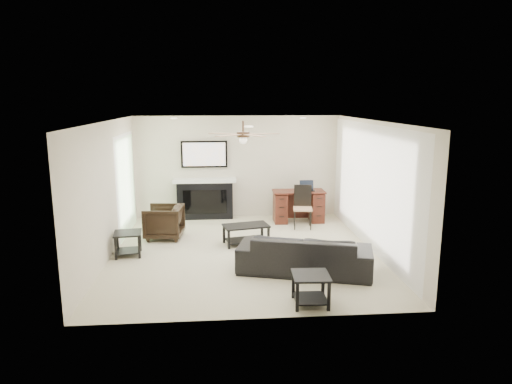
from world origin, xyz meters
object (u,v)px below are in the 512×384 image
coffee_table (246,234)px  desk (298,206)px  armchair (164,222)px  fireplace_unit (205,180)px  sofa (305,253)px

coffee_table → desk: size_ratio=0.74×
armchair → fireplace_unit: bearing=158.0°
fireplace_unit → desk: bearing=-12.1°
sofa → desk: size_ratio=1.83×
armchair → coffee_table: size_ratio=0.86×
fireplace_unit → coffee_table: bearing=-67.4°
armchair → fireplace_unit: (0.83, 1.55, 0.60)m
armchair → coffee_table: armchair is taller
sofa → coffee_table: size_ratio=2.49×
sofa → fireplace_unit: (-1.77, 3.70, 0.63)m
armchair → desk: 3.24m
coffee_table → fireplace_unit: (-0.87, 2.10, 0.75)m
fireplace_unit → desk: fireplace_unit is taller
coffee_table → sofa: bearing=-73.1°
armchair → fireplace_unit: size_ratio=0.40×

